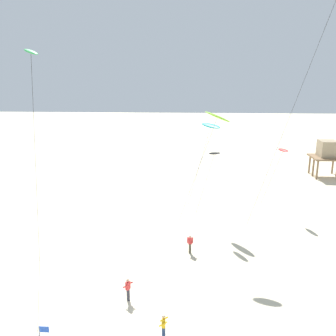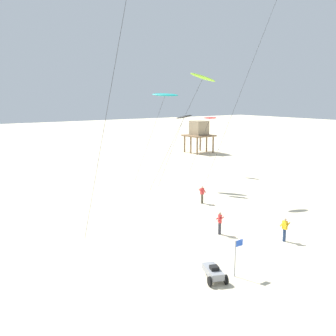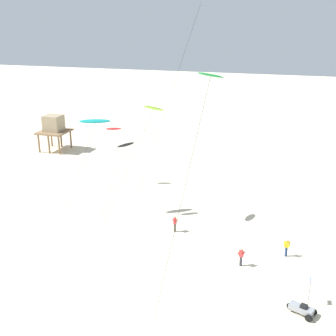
# 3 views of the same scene
# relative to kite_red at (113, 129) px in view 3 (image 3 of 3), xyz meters

# --- Properties ---
(ground_plane) EXTENTS (260.00, 260.00, 0.00)m
(ground_plane) POSITION_rel_kite_red_xyz_m (-11.86, -19.86, -7.04)
(ground_plane) COLOR beige
(kite_red) EXTENTS (2.14, 3.11, 7.30)m
(kite_red) POSITION_rel_kite_red_xyz_m (0.00, 0.00, 0.00)
(kite_red) COLOR red
(kite_red) RESTS_ON ground
(kite_lime) EXTENTS (4.62, 5.40, 12.22)m
(kite_lime) POSITION_rel_kite_red_xyz_m (-8.02, -7.92, 4.49)
(kite_lime) COLOR #8CD833
(kite_lime) RESTS_ON ground
(kite_black) EXTENTS (2.47, 3.25, 8.03)m
(kite_black) POSITION_rel_kite_red_xyz_m (-7.91, -4.85, 0.58)
(kite_black) COLOR black
(kite_black) RESTS_ON ground
(kite_teal) EXTENTS (3.46, 4.58, 10.28)m
(kite_teal) POSITION_rel_kite_red_xyz_m (-8.15, -1.72, 2.91)
(kite_teal) COLOR teal
(kite_teal) RESTS_ON ground
(kite_green) EXTENTS (3.11, 3.84, 16.86)m
(kite_green) POSITION_rel_kite_red_xyz_m (-20.63, -15.85, 9.01)
(kite_green) COLOR green
(kite_green) RESTS_ON ground
(kite_flyer_nearest) EXTENTS (0.69, 0.70, 1.67)m
(kite_flyer_nearest) POSITION_rel_kite_red_xyz_m (-14.46, -17.80, -6.15)
(kite_flyer_nearest) COLOR #33333D
(kite_flyer_nearest) RESTS_ON ground
(kite_flyer_middle) EXTENTS (0.53, 0.55, 1.67)m
(kite_flyer_middle) POSITION_rel_kite_red_xyz_m (-11.75, -21.38, -6.15)
(kite_flyer_middle) COLOR navy
(kite_flyer_middle) RESTS_ON ground
(kite_flyer_furthest) EXTENTS (0.56, 0.53, 1.67)m
(kite_flyer_furthest) POSITION_rel_kite_red_xyz_m (-10.19, -10.76, -6.15)
(kite_flyer_furthest) COLOR #4C4738
(kite_flyer_furthest) RESTS_ON ground
(stilt_house) EXTENTS (4.51, 4.40, 5.60)m
(stilt_house) POSITION_rel_kite_red_xyz_m (10.63, 14.93, -3.14)
(stilt_house) COLOR #846647
(stilt_house) RESTS_ON ground
(beach_buggy) EXTENTS (1.47, 2.12, 0.82)m
(beach_buggy) POSITION_rel_kite_red_xyz_m (-19.52, -22.81, -6.61)
(beach_buggy) COLOR gray
(beach_buggy) RESTS_ON ground
(marker_flag) EXTENTS (0.57, 0.05, 2.10)m
(marker_flag) POSITION_rel_kite_red_xyz_m (-18.19, -23.24, -5.55)
(marker_flag) COLOR gray
(marker_flag) RESTS_ON ground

